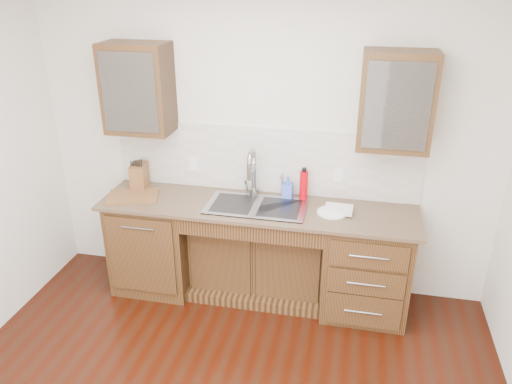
% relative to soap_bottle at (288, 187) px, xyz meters
% --- Properties ---
extents(wall_back, '(4.00, 0.10, 2.70)m').
position_rel_soap_bottle_xyz_m(wall_back, '(-0.23, 0.16, 0.34)').
color(wall_back, silver).
rests_on(wall_back, ground).
extents(base_cabinet_left, '(0.70, 0.62, 0.88)m').
position_rel_soap_bottle_xyz_m(base_cabinet_left, '(-1.18, -0.20, -0.57)').
color(base_cabinet_left, '#593014').
rests_on(base_cabinet_left, ground).
extents(base_cabinet_center, '(1.20, 0.44, 0.70)m').
position_rel_soap_bottle_xyz_m(base_cabinet_center, '(-0.23, -0.11, -0.66)').
color(base_cabinet_center, '#593014').
rests_on(base_cabinet_center, ground).
extents(base_cabinet_right, '(0.70, 0.62, 0.88)m').
position_rel_soap_bottle_xyz_m(base_cabinet_right, '(0.72, -0.20, -0.57)').
color(base_cabinet_right, '#593014').
rests_on(base_cabinet_right, ground).
extents(countertop, '(2.70, 0.65, 0.03)m').
position_rel_soap_bottle_xyz_m(countertop, '(-0.23, -0.22, -0.11)').
color(countertop, '#84705B').
rests_on(countertop, base_cabinet_left).
extents(backsplash, '(2.70, 0.02, 0.59)m').
position_rel_soap_bottle_xyz_m(backsplash, '(-0.23, 0.10, 0.20)').
color(backsplash, beige).
rests_on(backsplash, wall_back).
extents(sink, '(0.84, 0.46, 0.19)m').
position_rel_soap_bottle_xyz_m(sink, '(-0.23, -0.23, -0.18)').
color(sink, '#9E9EA5').
rests_on(sink, countertop).
extents(faucet, '(0.04, 0.04, 0.40)m').
position_rel_soap_bottle_xyz_m(faucet, '(-0.30, -0.00, 0.10)').
color(faucet, '#999993').
rests_on(faucet, countertop).
extents(filter_tap, '(0.02, 0.02, 0.24)m').
position_rel_soap_bottle_xyz_m(filter_tap, '(-0.05, 0.01, 0.02)').
color(filter_tap, '#999993').
rests_on(filter_tap, countertop).
extents(upper_cabinet_left, '(0.55, 0.34, 0.75)m').
position_rel_soap_bottle_xyz_m(upper_cabinet_left, '(-1.28, -0.06, 0.82)').
color(upper_cabinet_left, '#593014').
rests_on(upper_cabinet_left, wall_back).
extents(upper_cabinet_right, '(0.55, 0.34, 0.75)m').
position_rel_soap_bottle_xyz_m(upper_cabinet_right, '(0.82, -0.06, 0.82)').
color(upper_cabinet_right, '#593014').
rests_on(upper_cabinet_right, wall_back).
extents(outlet_left, '(0.08, 0.01, 0.12)m').
position_rel_soap_bottle_xyz_m(outlet_left, '(-0.88, 0.09, 0.11)').
color(outlet_left, white).
rests_on(outlet_left, backsplash).
extents(outlet_right, '(0.08, 0.01, 0.12)m').
position_rel_soap_bottle_xyz_m(outlet_right, '(0.42, 0.09, 0.11)').
color(outlet_right, white).
rests_on(outlet_right, backsplash).
extents(soap_bottle, '(0.09, 0.09, 0.20)m').
position_rel_soap_bottle_xyz_m(soap_bottle, '(0.00, 0.00, 0.00)').
color(soap_bottle, '#4964E3').
rests_on(soap_bottle, countertop).
extents(water_bottle, '(0.08, 0.08, 0.26)m').
position_rel_soap_bottle_xyz_m(water_bottle, '(0.14, -0.00, 0.03)').
color(water_bottle, '#C7000C').
rests_on(water_bottle, countertop).
extents(plate, '(0.27, 0.27, 0.01)m').
position_rel_soap_bottle_xyz_m(plate, '(0.40, -0.22, -0.09)').
color(plate, white).
rests_on(plate, countertop).
extents(dish_towel, '(0.23, 0.17, 0.04)m').
position_rel_soap_bottle_xyz_m(dish_towel, '(0.46, -0.20, -0.07)').
color(dish_towel, silver).
rests_on(dish_towel, plate).
extents(knife_block, '(0.16, 0.22, 0.23)m').
position_rel_soap_bottle_xyz_m(knife_block, '(-1.35, -0.06, 0.02)').
color(knife_block, brown).
rests_on(knife_block, countertop).
extents(cutting_board, '(0.50, 0.41, 0.02)m').
position_rel_soap_bottle_xyz_m(cutting_board, '(-1.33, -0.27, -0.09)').
color(cutting_board, '#96522C').
rests_on(cutting_board, countertop).
extents(cup_left_a, '(0.16, 0.16, 0.10)m').
position_rel_soap_bottle_xyz_m(cup_left_a, '(-1.41, -0.06, 0.76)').
color(cup_left_a, white).
rests_on(cup_left_a, upper_cabinet_left).
extents(cup_left_b, '(0.11, 0.11, 0.09)m').
position_rel_soap_bottle_xyz_m(cup_left_b, '(-1.13, -0.06, 0.76)').
color(cup_left_b, white).
rests_on(cup_left_b, upper_cabinet_left).
extents(cup_right_a, '(0.13, 0.13, 0.09)m').
position_rel_soap_bottle_xyz_m(cup_right_a, '(0.75, -0.06, 0.76)').
color(cup_right_a, white).
rests_on(cup_right_a, upper_cabinet_right).
extents(cup_right_b, '(0.12, 0.12, 0.08)m').
position_rel_soap_bottle_xyz_m(cup_right_b, '(0.94, -0.06, 0.76)').
color(cup_right_b, white).
rests_on(cup_right_b, upper_cabinet_right).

